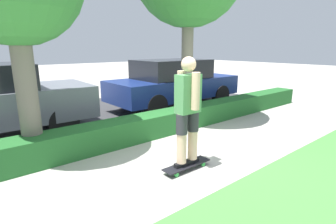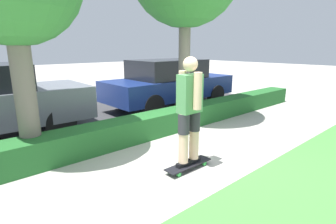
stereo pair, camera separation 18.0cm
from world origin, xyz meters
The scene contains 6 objects.
ground_plane centered at (0.00, 0.00, 0.00)m, with size 60.00×60.00×0.00m, color #ADA89E.
street_asphalt centered at (0.00, 4.20, 0.00)m, with size 12.78×5.00×0.01m.
hedge_row centered at (0.00, 1.60, 0.26)m, with size 12.78×0.60×0.52m.
skateboard centered at (-0.42, -0.21, 0.08)m, with size 0.91×0.24×0.10m.
skater_person centered at (-0.42, -0.21, 1.06)m, with size 0.51×0.46×1.79m.
parked_car_middle centered at (2.55, 3.59, 0.85)m, with size 4.65×1.89×1.62m.
Camera 2 is at (-3.40, -3.06, 2.03)m, focal length 28.00 mm.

